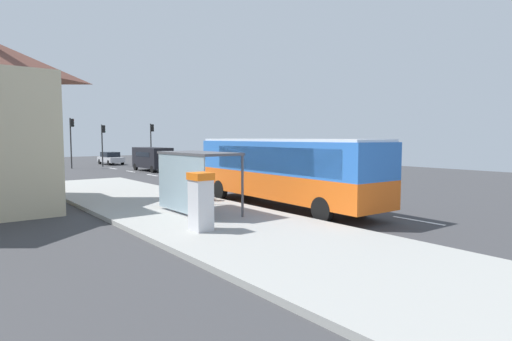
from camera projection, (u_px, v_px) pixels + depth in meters
The scene contains 20 objects.
ground_plane at pixel (176, 180), 31.76m from camera, with size 56.00×92.00×0.04m, color #38383A.
sidewalk_platform at pixel (172, 209), 18.40m from camera, with size 6.20×30.00×0.18m, color #999993.
lane_stripe_seg_0 at pixel (418, 221), 16.22m from camera, with size 0.16×2.20×0.01m, color silver.
lane_stripe_seg_1 at pixel (323, 204), 20.15m from camera, with size 0.16×2.20×0.01m, color silver.
lane_stripe_seg_2 at pixel (260, 194), 24.07m from camera, with size 0.16×2.20×0.01m, color silver.
lane_stripe_seg_3 at pixel (214, 186), 27.99m from camera, with size 0.16×2.20×0.01m, color silver.
lane_stripe_seg_4 at pixel (179, 180), 31.91m from camera, with size 0.16×2.20×0.01m, color silver.
lane_stripe_seg_5 at pixel (152, 175), 35.84m from camera, with size 0.16×2.20×0.01m, color silver.
lane_stripe_seg_6 at pixel (131, 171), 39.76m from camera, with size 0.16×2.20×0.01m, color silver.
lane_stripe_seg_7 at pixel (113, 168), 43.68m from camera, with size 0.16×2.20×0.01m, color silver.
bus at pixel (283, 168), 19.41m from camera, with size 2.90×11.09×3.21m.
white_van at pixel (152, 157), 40.32m from camera, with size 2.06×5.22×2.30m.
sedan_near at pixel (111, 158), 50.12m from camera, with size 1.97×4.46×1.52m.
ticket_machine at pixel (201, 201), 13.67m from camera, with size 0.66×0.76×1.94m.
recycling_bin_orange at pixel (206, 191), 20.23m from camera, with size 0.52×0.52×0.95m, color orange.
recycling_bin_green at pixel (199, 190), 20.78m from camera, with size 0.52×0.52×0.95m, color green.
traffic_light_near_side at pixel (152, 138), 48.09m from camera, with size 0.49×0.28×4.90m.
traffic_light_far_side at pixel (72, 135), 43.41m from camera, with size 0.49×0.28×5.33m.
traffic_light_median at pixel (103, 139), 46.22m from camera, with size 0.49×0.28×4.73m.
bus_shelter at pixel (192, 167), 16.74m from camera, with size 1.80×4.00×2.50m.
Camera 1 is at (-14.66, -14.66, 3.27)m, focal length 28.91 mm.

